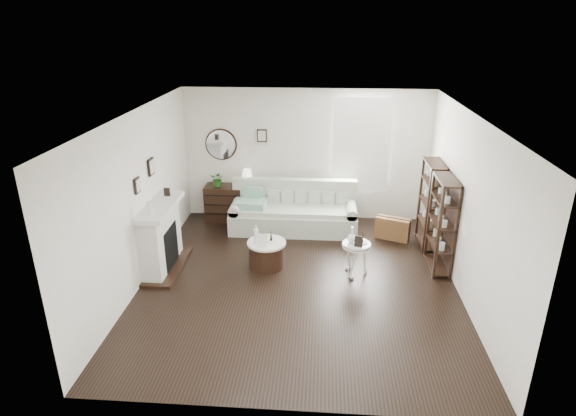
# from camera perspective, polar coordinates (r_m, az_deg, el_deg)

# --- Properties ---
(room) EXTENTS (5.50, 5.50, 5.50)m
(room) POSITION_cam_1_polar(r_m,az_deg,el_deg) (9.79, 6.49, 7.46)
(room) COLOR black
(room) RESTS_ON ground
(fireplace) EXTENTS (0.50, 1.40, 1.84)m
(fireplace) POSITION_cam_1_polar(r_m,az_deg,el_deg) (8.32, -14.79, -3.56)
(fireplace) COLOR silver
(fireplace) RESTS_ON ground
(shelf_unit_far) EXTENTS (0.30, 0.80, 1.60)m
(shelf_unit_far) POSITION_cam_1_polar(r_m,az_deg,el_deg) (9.15, 16.55, 0.40)
(shelf_unit_far) COLOR black
(shelf_unit_far) RESTS_ON ground
(shelf_unit_near) EXTENTS (0.30, 0.80, 1.60)m
(shelf_unit_near) POSITION_cam_1_polar(r_m,az_deg,el_deg) (8.34, 17.75, -1.85)
(shelf_unit_near) COLOR black
(shelf_unit_near) RESTS_ON ground
(sofa) EXTENTS (2.49, 0.86, 0.97)m
(sofa) POSITION_cam_1_polar(r_m,az_deg,el_deg) (9.61, 0.66, -0.71)
(sofa) COLOR #ACB4A1
(sofa) RESTS_ON ground
(quilt) EXTENTS (0.59, 0.50, 0.14)m
(quilt) POSITION_cam_1_polar(r_m,az_deg,el_deg) (9.49, -4.30, 0.53)
(quilt) COLOR teal
(quilt) RESTS_ON sofa
(suitcase) EXTENTS (0.68, 0.44, 0.43)m
(suitcase) POSITION_cam_1_polar(r_m,az_deg,el_deg) (9.43, 12.28, -2.39)
(suitcase) COLOR brown
(suitcase) RESTS_ON ground
(dresser) EXTENTS (1.11, 0.48, 0.74)m
(dresser) POSITION_cam_1_polar(r_m,az_deg,el_deg) (10.11, -6.59, 0.62)
(dresser) COLOR black
(dresser) RESTS_ON ground
(table_lamp) EXTENTS (0.26, 0.26, 0.37)m
(table_lamp) POSITION_cam_1_polar(r_m,az_deg,el_deg) (9.87, -4.87, 3.57)
(table_lamp) COLOR #F1E1CB
(table_lamp) RESTS_ON dresser
(potted_plant) EXTENTS (0.33, 0.30, 0.32)m
(potted_plant) POSITION_cam_1_polar(r_m,az_deg,el_deg) (9.95, -8.34, 3.42)
(potted_plant) COLOR #205217
(potted_plant) RESTS_ON dresser
(drum_table) EXTENTS (0.66, 0.66, 0.46)m
(drum_table) POSITION_cam_1_polar(r_m,az_deg,el_deg) (8.23, -2.54, -5.46)
(drum_table) COLOR black
(drum_table) RESTS_ON ground
(pedestal_table) EXTENTS (0.47, 0.47, 0.57)m
(pedestal_table) POSITION_cam_1_polar(r_m,az_deg,el_deg) (7.94, 8.11, -4.47)
(pedestal_table) COLOR white
(pedestal_table) RESTS_ON ground
(eiffel_drum) EXTENTS (0.14, 0.14, 0.18)m
(eiffel_drum) POSITION_cam_1_polar(r_m,az_deg,el_deg) (8.13, -2.02, -3.34)
(eiffel_drum) COLOR black
(eiffel_drum) RESTS_ON drum_table
(bottle_drum) EXTENTS (0.08, 0.08, 0.33)m
(bottle_drum) POSITION_cam_1_polar(r_m,az_deg,el_deg) (8.02, -3.81, -3.17)
(bottle_drum) COLOR silver
(bottle_drum) RESTS_ON drum_table
(card_frame_drum) EXTENTS (0.17, 0.08, 0.21)m
(card_frame_drum) POSITION_cam_1_polar(r_m,az_deg,el_deg) (7.95, -3.04, -3.85)
(card_frame_drum) COLOR silver
(card_frame_drum) RESTS_ON drum_table
(eiffel_ped) EXTENTS (0.10, 0.10, 0.17)m
(eiffel_ped) POSITION_cam_1_polar(r_m,az_deg,el_deg) (7.91, 8.81, -3.52)
(eiffel_ped) COLOR black
(eiffel_ped) RESTS_ON pedestal_table
(flask_ped) EXTENTS (0.15, 0.15, 0.28)m
(flask_ped) POSITION_cam_1_polar(r_m,az_deg,el_deg) (7.87, 7.58, -3.16)
(flask_ped) COLOR silver
(flask_ped) RESTS_ON pedestal_table
(card_frame_ped) EXTENTS (0.14, 0.08, 0.17)m
(card_frame_ped) POSITION_cam_1_polar(r_m,az_deg,el_deg) (7.77, 8.36, -3.97)
(card_frame_ped) COLOR black
(card_frame_ped) RESTS_ON pedestal_table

